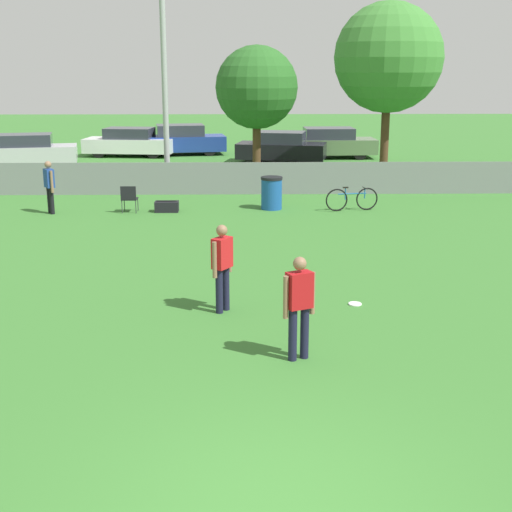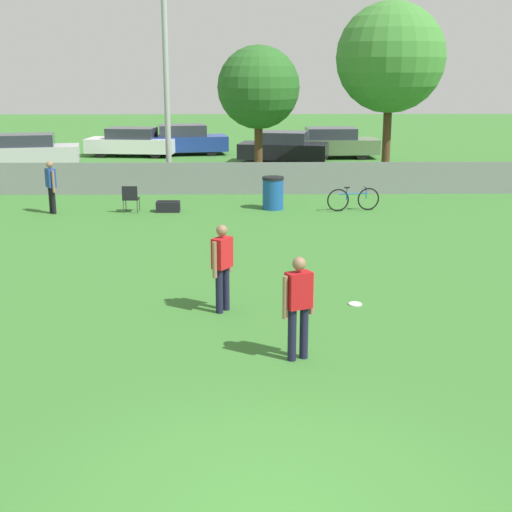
% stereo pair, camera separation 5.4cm
% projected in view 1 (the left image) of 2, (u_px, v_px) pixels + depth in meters
% --- Properties ---
extents(ground_plane, '(120.00, 120.00, 0.00)m').
position_uv_depth(ground_plane, '(274.00, 509.00, 7.10)').
color(ground_plane, '#38722D').
extents(fence_backline, '(25.18, 0.07, 1.21)m').
position_uv_depth(fence_backline, '(251.00, 178.00, 24.34)').
color(fence_backline, gray).
rests_on(fence_backline, ground_plane).
extents(light_pole, '(0.90, 0.36, 8.81)m').
position_uv_depth(light_pole, '(163.00, 38.00, 24.16)').
color(light_pole, '#9E9EA3').
rests_on(light_pole, ground_plane).
extents(tree_near_pole, '(3.18, 3.18, 5.06)m').
position_uv_depth(tree_near_pole, '(257.00, 88.00, 27.44)').
color(tree_near_pole, '#4C331E').
rests_on(tree_near_pole, ground_plane).
extents(tree_far_right, '(4.11, 4.11, 6.63)m').
position_uv_depth(tree_far_right, '(388.00, 58.00, 26.73)').
color(tree_far_right, '#4C331E').
rests_on(tree_far_right, ground_plane).
extents(player_defender_red, '(0.49, 0.36, 1.59)m').
position_uv_depth(player_defender_red, '(299.00, 302.00, 10.50)').
color(player_defender_red, '#191933').
rests_on(player_defender_red, ground_plane).
extents(player_thrower_red, '(0.39, 0.45, 1.59)m').
position_uv_depth(player_thrower_red, '(222.00, 263.00, 12.58)').
color(player_thrower_red, '#191933').
rests_on(player_thrower_red, ground_plane).
extents(spectator_in_blue, '(0.38, 0.44, 1.57)m').
position_uv_depth(spectator_in_blue, '(49.00, 184.00, 21.06)').
color(spectator_in_blue, black).
rests_on(spectator_in_blue, ground_plane).
extents(frisbee_disc, '(0.25, 0.25, 0.03)m').
position_uv_depth(frisbee_disc, '(355.00, 304.00, 13.16)').
color(frisbee_disc, white).
rests_on(frisbee_disc, ground_plane).
extents(folding_chair_sideline, '(0.47, 0.47, 0.82)m').
position_uv_depth(folding_chair_sideline, '(129.00, 197.00, 21.30)').
color(folding_chair_sideline, '#333338').
rests_on(folding_chair_sideline, ground_plane).
extents(bicycle_sideline, '(1.63, 0.46, 0.74)m').
position_uv_depth(bicycle_sideline, '(352.00, 199.00, 21.62)').
color(bicycle_sideline, black).
rests_on(bicycle_sideline, ground_plane).
extents(trash_bin, '(0.67, 0.67, 1.00)m').
position_uv_depth(trash_bin, '(272.00, 193.00, 21.82)').
color(trash_bin, '#194C99').
rests_on(trash_bin, ground_plane).
extents(gear_bag_sideline, '(0.71, 0.39, 0.34)m').
position_uv_depth(gear_bag_sideline, '(167.00, 207.00, 21.50)').
color(gear_bag_sideline, black).
rests_on(gear_bag_sideline, ground_plane).
extents(parked_car_silver, '(4.60, 2.52, 1.40)m').
position_uv_depth(parked_car_silver, '(26.00, 151.00, 31.19)').
color(parked_car_silver, black).
rests_on(parked_car_silver, ground_plane).
extents(parked_car_white, '(4.47, 2.23, 1.37)m').
position_uv_depth(parked_car_white, '(130.00, 142.00, 34.60)').
color(parked_car_white, black).
rests_on(parked_car_white, ground_plane).
extents(parked_car_blue, '(4.60, 2.42, 1.47)m').
position_uv_depth(parked_car_blue, '(180.00, 140.00, 35.22)').
color(parked_car_blue, black).
rests_on(parked_car_blue, ground_plane).
extents(parked_car_dark, '(4.23, 2.54, 1.40)m').
position_uv_depth(parked_car_dark, '(281.00, 148.00, 32.28)').
color(parked_car_dark, black).
rests_on(parked_car_dark, ground_plane).
extents(parked_car_olive, '(4.51, 1.98, 1.43)m').
position_uv_depth(parked_car_olive, '(329.00, 143.00, 34.01)').
color(parked_car_olive, black).
rests_on(parked_car_olive, ground_plane).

